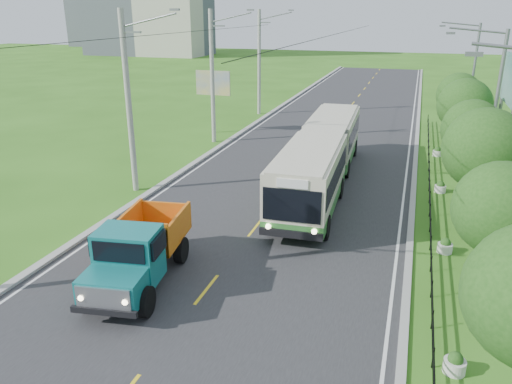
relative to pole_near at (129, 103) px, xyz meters
The scene contains 26 objects.
ground 13.24m from the pole_near, 47.45° to the right, with size 240.00×240.00×0.00m, color #306718.
road 14.67m from the pole_near, 53.09° to the left, with size 14.00×120.00×0.02m, color #28282B.
curb_left 12.14m from the pole_near, 84.48° to the left, with size 0.40×120.00×0.15m, color #9E9E99.
curb_right 19.60m from the pole_near, 35.52° to the left, with size 0.30×120.00×0.10m, color #9E9E99.
edge_line_left 12.22m from the pole_near, 81.66° to the left, with size 0.12×120.00×0.00m, color silver.
edge_line_right 19.21m from the pole_near, 36.41° to the left, with size 0.12×120.00×0.00m, color silver.
centre_dash 13.23m from the pole_near, 47.45° to the right, with size 0.12×2.20×0.00m, color yellow.
railing_right 17.68m from the pole_near, 17.09° to the left, with size 0.04×40.00×0.60m, color black.
pole_near is the anchor object (origin of this frame).
pole_mid 12.00m from the pole_near, 90.00° to the left, with size 3.51×0.32×10.00m.
pole_far 24.00m from the pole_near, 90.00° to the left, with size 3.51×0.32×10.00m.
tree_second 19.44m from the pole_near, 20.74° to the right, with size 3.18×3.26×5.30m.
tree_third 18.17m from the pole_near, ahead, with size 3.60×3.62×6.00m.
tree_fourth 18.89m from the pole_near, 15.84° to the left, with size 3.24×3.31×5.40m.
tree_fifth 21.31m from the pole_near, 31.59° to the left, with size 3.48×3.52×5.80m.
tree_back 24.98m from the pole_near, 43.41° to the left, with size 3.30×3.36×5.50m.
streetlight_mid 19.56m from the pole_near, 14.81° to the left, with size 3.02×0.20×9.07m.
streetlight_far 26.80m from the pole_near, 45.14° to the left, with size 3.02×0.20×9.07m.
planter_front 20.70m from the pole_near, 33.12° to the right, with size 0.64×0.64×0.67m.
planter_near 17.79m from the pole_near, 10.09° to the right, with size 0.64×0.64×0.67m.
planter_mid 18.23m from the pole_near, 16.52° to the left, with size 0.64×0.64×0.67m.
planter_far 21.83m from the pole_near, 37.63° to the left, with size 0.64×0.64×0.67m.
billboard_left 15.10m from the pole_near, 94.72° to the left, with size 3.00×0.20×5.20m.
billboard_right 23.32m from the pole_near, 28.14° to the left, with size 0.24×6.00×7.30m.
bus 11.26m from the pole_near, 20.69° to the left, with size 3.48×17.50×3.36m.
dump_truck 11.41m from the pole_near, 58.62° to the right, with size 3.15×6.37×2.57m.
Camera 1 is at (6.74, -14.97, 9.84)m, focal length 35.00 mm.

